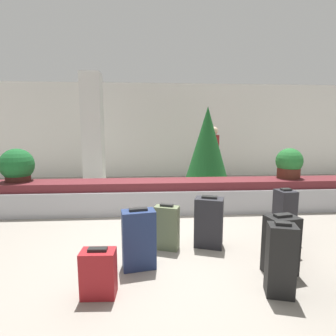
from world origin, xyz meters
name	(u,v)px	position (x,y,z in m)	size (l,w,h in m)	color
ground_plane	(176,244)	(0.00, 0.00, 0.00)	(18.00, 18.00, 0.00)	gray
back_wall	(160,131)	(0.00, 5.61, 1.60)	(18.00, 0.06, 3.20)	silver
carousel	(168,196)	(0.00, 1.62, 0.30)	(8.53, 0.78, 0.62)	#9E9EA3
pillar	(93,131)	(-1.98, 4.08, 1.60)	(0.55, 0.55, 3.20)	silver
suitcase_0	(139,239)	(-0.50, -0.62, 0.36)	(0.42, 0.29, 0.74)	navy
suitcase_1	(167,228)	(-0.14, -0.15, 0.31)	(0.37, 0.27, 0.64)	#5B6647
suitcase_2	(284,215)	(1.65, 0.07, 0.38)	(0.27, 0.29, 0.78)	#232328
suitcase_3	(281,260)	(0.92, -1.24, 0.37)	(0.31, 0.27, 0.76)	black
suitcase_4	(209,222)	(0.46, -0.10, 0.35)	(0.44, 0.36, 0.73)	#232328
suitcase_6	(99,273)	(-0.88, -1.14, 0.24)	(0.34, 0.22, 0.50)	maroon
suitcase_7	(281,245)	(1.12, -0.85, 0.34)	(0.38, 0.30, 0.71)	black
suitcase_8	(281,237)	(1.36, -0.42, 0.23)	(0.43, 0.33, 0.49)	#472319
potted_plant_0	(289,164)	(2.58, 1.72, 0.93)	(0.55, 0.55, 0.63)	#4C2319
potted_plant_1	(17,166)	(-2.99, 1.74, 0.93)	(0.64, 0.64, 0.65)	#381914
traveler_0	(213,150)	(1.55, 4.19, 1.04)	(0.31, 0.36, 1.72)	#282833
decorated_tree	(207,147)	(1.10, 3.03, 1.20)	(1.20, 1.20, 2.22)	#4C331E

